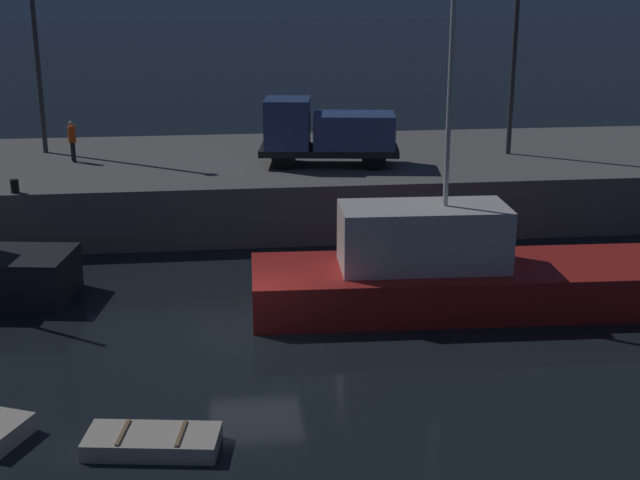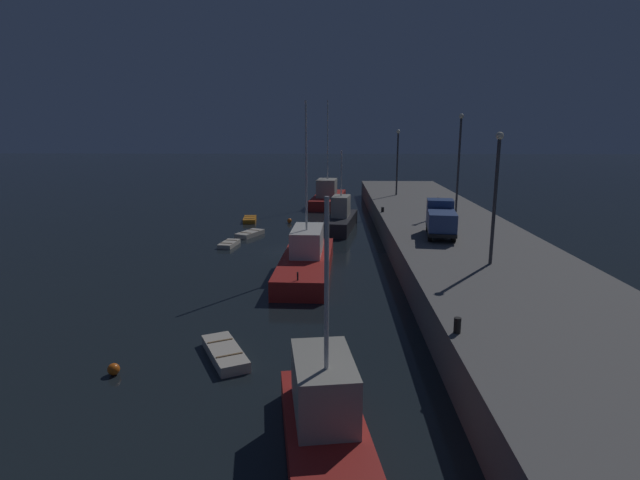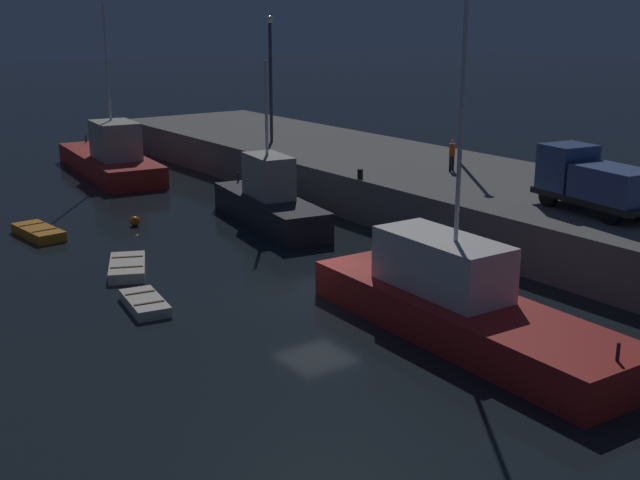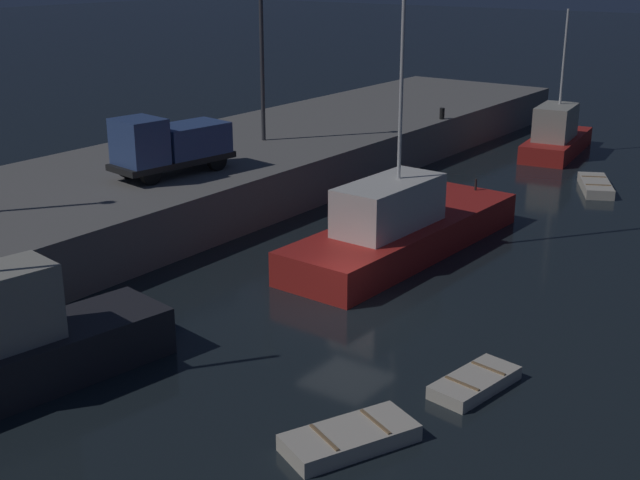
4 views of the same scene
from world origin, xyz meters
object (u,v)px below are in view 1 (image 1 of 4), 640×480
at_px(dinghy_orange_near, 153,442).
at_px(lamp_post_east, 34,21).
at_px(lamp_post_central, 515,42).
at_px(dockworker, 72,139).
at_px(fishing_boat_orange, 452,273).
at_px(utility_truck, 326,132).
at_px(bollard_west, 15,186).

height_order(dinghy_orange_near, lamp_post_east, lamp_post_east).
xyz_separation_m(lamp_post_central, dockworker, (-17.33, 0.45, -3.55)).
height_order(fishing_boat_orange, dockworker, fishing_boat_orange).
xyz_separation_m(fishing_boat_orange, utility_truck, (-2.44, 9.74, 2.40)).
height_order(fishing_boat_orange, lamp_post_east, fishing_boat_orange).
bearing_deg(dinghy_orange_near, lamp_post_central, 53.84).
height_order(lamp_post_central, utility_truck, lamp_post_central).
distance_m(lamp_post_east, utility_truck, 12.37).
xyz_separation_m(fishing_boat_orange, dinghy_orange_near, (-8.06, -7.08, -0.84)).
distance_m(lamp_post_central, utility_truck, 8.40).
bearing_deg(lamp_post_central, lamp_post_east, 172.48).
bearing_deg(bollard_west, fishing_boat_orange, -26.31).
bearing_deg(fishing_boat_orange, lamp_post_east, 134.96).
distance_m(lamp_post_east, dockworker, 4.97).
relative_size(lamp_post_east, utility_truck, 1.65).
xyz_separation_m(dinghy_orange_near, bollard_west, (-5.27, 13.67, 2.20)).
height_order(dinghy_orange_near, lamp_post_central, lamp_post_central).
relative_size(fishing_boat_orange, utility_truck, 2.22).
relative_size(fishing_boat_orange, dockworker, 7.59).
height_order(dinghy_orange_near, dockworker, dockworker).
height_order(utility_truck, bollard_west, utility_truck).
bearing_deg(lamp_post_east, fishing_boat_orange, -45.04).
height_order(lamp_post_east, dockworker, lamp_post_east).
xyz_separation_m(dockworker, bollard_west, (-1.21, -4.94, -0.68)).
bearing_deg(lamp_post_central, bollard_west, -166.40).
bearing_deg(lamp_post_east, bollard_west, -88.33).
distance_m(dockworker, bollard_west, 5.13).
height_order(lamp_post_central, bollard_west, lamp_post_central).
bearing_deg(dockworker, lamp_post_central, -1.50).
distance_m(fishing_boat_orange, lamp_post_central, 13.46).
height_order(dockworker, bollard_west, dockworker).
bearing_deg(bollard_west, lamp_post_east, 91.67).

